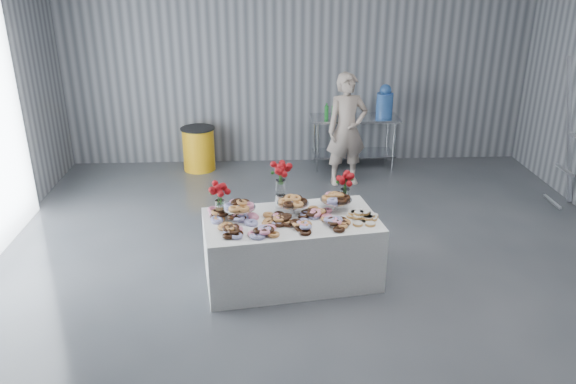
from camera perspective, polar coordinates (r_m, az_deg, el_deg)
The scene contains 16 objects.
ground at distance 6.20m, azimuth 3.69°, elevation -10.58°, with size 9.00×9.00×0.00m, color #3C3F44.
room_walls at distance 5.29m, azimuth 1.30°, elevation 14.43°, with size 8.04×9.04×4.02m.
display_table at distance 6.33m, azimuth 0.31°, elevation -5.83°, with size 1.90×1.00×0.75m, color white.
prep_table at distance 9.79m, azimuth 6.72°, elevation 6.00°, with size 1.50×0.60×0.90m.
donut_mounds at distance 6.10m, azimuth 0.34°, elevation -2.58°, with size 1.80×0.80×0.09m, color tan, non-canonical shape.
cake_stand_left at distance 6.16m, azimuth -4.98°, elevation -1.42°, with size 0.36×0.36×0.17m.
cake_stand_mid at distance 6.25m, azimuth 0.49°, elevation -0.99°, with size 0.36×0.36×0.17m.
cake_stand_right at distance 6.36m, azimuth 4.90°, elevation -0.63°, with size 0.36×0.36×0.17m.
danish_pile at distance 6.19m, azimuth 7.42°, elevation -2.28°, with size 0.48×0.48×0.11m, color silver, non-canonical shape.
bouquet_left at distance 6.18m, azimuth -6.98°, elevation 0.13°, with size 0.26×0.26×0.42m.
bouquet_right at distance 6.48m, azimuth 5.86°, elevation 1.26°, with size 0.26×0.26×0.42m.
bouquet_center at distance 6.32m, azimuth -0.76°, elevation 1.64°, with size 0.26×0.26×0.57m.
water_jug at distance 9.75m, azimuth 9.80°, elevation 8.99°, with size 0.28×0.28×0.55m.
drink_bottles at distance 9.54m, azimuth 5.01°, elevation 8.22°, with size 0.54×0.08×0.27m, color #268C33, non-canonical shape.
person at distance 8.95m, azimuth 6.00°, elevation 6.31°, with size 0.66×0.43×1.80m, color #CC8C93.
trash_barrel at distance 9.79m, azimuth -9.05°, elevation 4.37°, with size 0.58×0.58×0.74m.
Camera 1 is at (-0.65, -5.15, 3.39)m, focal length 35.00 mm.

